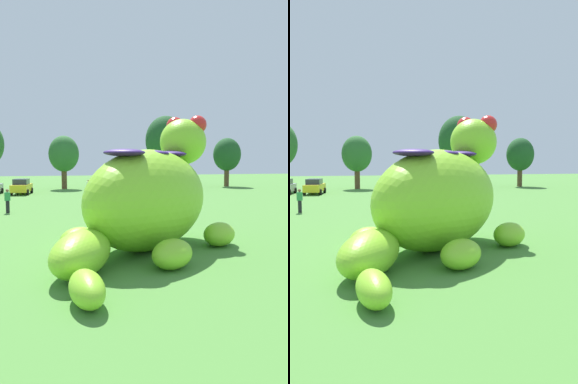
% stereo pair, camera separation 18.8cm
% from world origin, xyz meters
% --- Properties ---
extents(ground_plane, '(160.00, 160.00, 0.00)m').
position_xyz_m(ground_plane, '(0.00, 0.00, 0.00)').
color(ground_plane, '#4C8438').
extents(giant_inflatable_creature, '(8.72, 10.70, 5.91)m').
position_xyz_m(giant_inflatable_creature, '(1.50, 0.42, 2.16)').
color(giant_inflatable_creature, '#8CD12D').
rests_on(giant_inflatable_creature, ground).
extents(car_yellow, '(2.29, 4.27, 1.72)m').
position_xyz_m(car_yellow, '(-6.02, 28.28, 0.86)').
color(car_yellow, yellow).
rests_on(car_yellow, ground).
extents(tree_mid_left, '(3.98, 3.98, 7.06)m').
position_xyz_m(tree_mid_left, '(-1.17, 35.26, 4.62)').
color(tree_mid_left, brown).
rests_on(tree_mid_left, ground).
extents(tree_centre_left, '(5.58, 5.58, 9.91)m').
position_xyz_m(tree_centre_left, '(12.60, 34.12, 6.48)').
color(tree_centre_left, brown).
rests_on(tree_centre_left, ground).
extents(tree_centre, '(3.98, 3.98, 7.06)m').
position_xyz_m(tree_centre, '(22.09, 34.48, 4.62)').
color(tree_centre, brown).
rests_on(tree_centre, ground).
extents(spectator_near_inflatable, '(0.38, 0.26, 1.71)m').
position_xyz_m(spectator_near_inflatable, '(1.09, 24.73, 0.85)').
color(spectator_near_inflatable, black).
rests_on(spectator_near_inflatable, ground).
extents(spectator_mid_field, '(0.38, 0.26, 1.71)m').
position_xyz_m(spectator_mid_field, '(-5.69, 13.13, 0.85)').
color(spectator_mid_field, black).
rests_on(spectator_mid_field, ground).
extents(spectator_wandering, '(0.38, 0.26, 1.71)m').
position_xyz_m(spectator_wandering, '(4.83, 14.33, 0.85)').
color(spectator_wandering, '#2D334C').
rests_on(spectator_wandering, ground).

